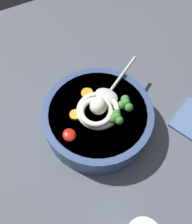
% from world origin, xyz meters
% --- Properties ---
extents(table_slab, '(1.22, 1.22, 0.03)m').
position_xyz_m(table_slab, '(0.00, 0.00, 0.01)').
color(table_slab, '#474C56').
rests_on(table_slab, ground).
extents(soup_bowl, '(0.27, 0.27, 0.07)m').
position_xyz_m(soup_bowl, '(-0.03, -0.00, 0.07)').
color(soup_bowl, '#334775').
rests_on(soup_bowl, table_slab).
extents(noodle_pile, '(0.11, 0.11, 0.05)m').
position_xyz_m(noodle_pile, '(-0.03, -0.01, 0.11)').
color(noodle_pile, silver).
rests_on(noodle_pile, soup_bowl).
extents(soup_spoon, '(0.11, 0.17, 0.02)m').
position_xyz_m(soup_spoon, '(-0.07, 0.05, 0.11)').
color(soup_spoon, '#B7B7BC').
rests_on(soup_spoon, soup_bowl).
extents(chili_sauce_dollop, '(0.03, 0.03, 0.01)m').
position_xyz_m(chili_sauce_dollop, '(-0.01, -0.09, 0.11)').
color(chili_sauce_dollop, '#B2190F').
rests_on(chili_sauce_dollop, soup_bowl).
extents(broccoli_floret_near_spoon, '(0.04, 0.03, 0.03)m').
position_xyz_m(broccoli_floret_near_spoon, '(-0.01, 0.06, 0.12)').
color(broccoli_floret_near_spoon, '#7A9E60').
rests_on(broccoli_floret_near_spoon, soup_bowl).
extents(broccoli_floret_left, '(0.04, 0.03, 0.03)m').
position_xyz_m(broccoli_floret_left, '(0.01, 0.02, 0.12)').
color(broccoli_floret_left, '#7A9E60').
rests_on(broccoli_floret_left, soup_bowl).
extents(carrot_slice_beside_chili, '(0.03, 0.03, 0.01)m').
position_xyz_m(carrot_slice_beside_chili, '(-0.05, -0.05, 0.10)').
color(carrot_slice_beside_chili, orange).
rests_on(carrot_slice_beside_chili, soup_bowl).
extents(carrot_slice_extra_a, '(0.03, 0.03, 0.01)m').
position_xyz_m(carrot_slice_extra_a, '(-0.09, 0.00, 0.10)').
color(carrot_slice_extra_a, orange).
rests_on(carrot_slice_extra_a, soup_bowl).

